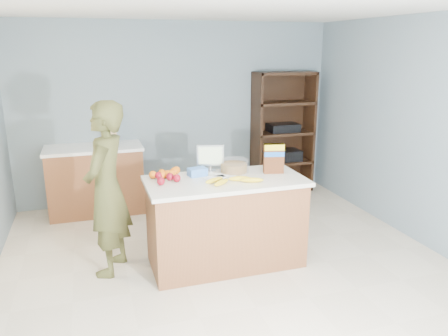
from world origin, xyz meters
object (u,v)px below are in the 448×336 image
object	(u,v)px
counter_peninsula	(225,225)
cereal_box	(274,156)
tv	(210,156)
person	(107,189)
shelving_unit	(281,135)

from	to	relation	value
counter_peninsula	cereal_box	bearing A→B (deg)	5.79
cereal_box	tv	bearing A→B (deg)	156.25
counter_peninsula	tv	bearing A→B (deg)	101.28
person	tv	size ratio (longest dim) A/B	5.99
cereal_box	person	bearing A→B (deg)	175.11
shelving_unit	cereal_box	bearing A→B (deg)	-117.02
shelving_unit	person	bearing A→B (deg)	-145.27
counter_peninsula	cereal_box	distance (m)	0.85
shelving_unit	cereal_box	size ratio (longest dim) A/B	5.90
person	tv	bearing A→B (deg)	120.32
tv	cereal_box	bearing A→B (deg)	-23.75
counter_peninsula	tv	size ratio (longest dim) A/B	5.53
tv	cereal_box	size ratio (longest dim) A/B	0.92
person	cereal_box	bearing A→B (deg)	108.96
tv	counter_peninsula	bearing A→B (deg)	-78.72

